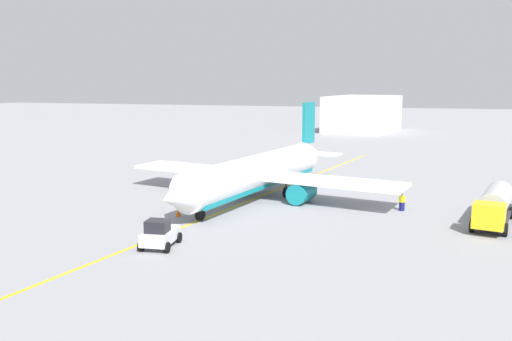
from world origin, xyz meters
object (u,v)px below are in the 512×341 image
at_px(refueling_worker, 402,202).
at_px(safety_cone_nose, 178,213).
at_px(fuel_tanker, 494,205).
at_px(pushback_tug, 160,234).
at_px(airplane, 258,173).

distance_m(refueling_worker, safety_cone_nose, 21.34).
bearing_deg(fuel_tanker, pushback_tug, -60.56).
xyz_separation_m(pushback_tug, refueling_worker, (-16.94, 17.23, -0.19)).
xyz_separation_m(airplane, refueling_worker, (1.90, 14.92, -1.83)).
bearing_deg(pushback_tug, airplane, 173.00).
distance_m(fuel_tanker, pushback_tug, 28.72).
bearing_deg(fuel_tanker, airplane, -101.76).
relative_size(fuel_tanker, refueling_worker, 6.16).
bearing_deg(pushback_tug, refueling_worker, 134.51).
relative_size(airplane, pushback_tug, 8.66).
distance_m(fuel_tanker, refueling_worker, 8.32).
xyz_separation_m(airplane, fuel_tanker, (4.73, 22.69, -0.93)).
bearing_deg(pushback_tug, safety_cone_nose, -164.07).
xyz_separation_m(fuel_tanker, safety_cone_nose, (5.14, -27.57, -1.39)).
bearing_deg(airplane, pushback_tug, -7.00).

